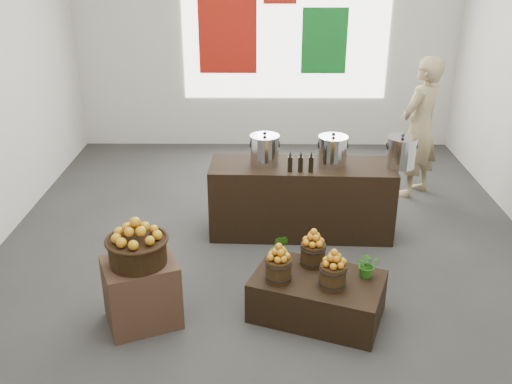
{
  "coord_description": "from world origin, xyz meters",
  "views": [
    {
      "loc": [
        -0.07,
        -5.56,
        3.14
      ],
      "look_at": [
        -0.12,
        -0.4,
        0.85
      ],
      "focal_mm": 40.0,
      "sensor_mm": 36.0,
      "label": 1
    }
  ],
  "objects_px": {
    "shopper": "(420,128)",
    "stock_pot_left": "(265,151)",
    "display_table": "(317,296)",
    "counter": "(301,199)",
    "stock_pot_right": "(401,153)",
    "wicker_basket": "(138,251)",
    "crate": "(142,293)",
    "stock_pot_center": "(333,152)"
  },
  "relations": [
    {
      "from": "stock_pot_left",
      "to": "shopper",
      "type": "distance_m",
      "value": 2.29
    },
    {
      "from": "counter",
      "to": "stock_pot_left",
      "type": "bearing_deg",
      "value": 180.0
    },
    {
      "from": "wicker_basket",
      "to": "counter",
      "type": "bearing_deg",
      "value": 48.99
    },
    {
      "from": "crate",
      "to": "wicker_basket",
      "type": "height_order",
      "value": "wicker_basket"
    },
    {
      "from": "wicker_basket",
      "to": "stock_pot_right",
      "type": "height_order",
      "value": "stock_pot_right"
    },
    {
      "from": "crate",
      "to": "stock_pot_center",
      "type": "height_order",
      "value": "stock_pot_center"
    },
    {
      "from": "crate",
      "to": "stock_pot_center",
      "type": "bearing_deg",
      "value": 43.18
    },
    {
      "from": "display_table",
      "to": "stock_pot_left",
      "type": "xyz_separation_m",
      "value": [
        -0.47,
        1.63,
        0.8
      ]
    },
    {
      "from": "stock_pot_right",
      "to": "crate",
      "type": "bearing_deg",
      "value": -146.71
    },
    {
      "from": "counter",
      "to": "shopper",
      "type": "bearing_deg",
      "value": 37.35
    },
    {
      "from": "stock_pot_left",
      "to": "stock_pot_right",
      "type": "bearing_deg",
      "value": -1.91
    },
    {
      "from": "display_table",
      "to": "stock_pot_center",
      "type": "height_order",
      "value": "stock_pot_center"
    },
    {
      "from": "shopper",
      "to": "stock_pot_left",
      "type": "bearing_deg",
      "value": -14.65
    },
    {
      "from": "stock_pot_left",
      "to": "stock_pot_center",
      "type": "height_order",
      "value": "same"
    },
    {
      "from": "counter",
      "to": "wicker_basket",
      "type": "bearing_deg",
      "value": -129.1
    },
    {
      "from": "display_table",
      "to": "stock_pot_right",
      "type": "bearing_deg",
      "value": 77.39
    },
    {
      "from": "stock_pot_left",
      "to": "shopper",
      "type": "relative_size",
      "value": 0.17
    },
    {
      "from": "crate",
      "to": "stock_pot_center",
      "type": "distance_m",
      "value": 2.61
    },
    {
      "from": "wicker_basket",
      "to": "shopper",
      "type": "height_order",
      "value": "shopper"
    },
    {
      "from": "crate",
      "to": "counter",
      "type": "height_order",
      "value": "counter"
    },
    {
      "from": "counter",
      "to": "stock_pot_center",
      "type": "height_order",
      "value": "stock_pot_center"
    },
    {
      "from": "stock_pot_center",
      "to": "shopper",
      "type": "height_order",
      "value": "shopper"
    },
    {
      "from": "display_table",
      "to": "stock_pot_right",
      "type": "xyz_separation_m",
      "value": [
        1.02,
        1.58,
        0.8
      ]
    },
    {
      "from": "stock_pot_left",
      "to": "stock_pot_right",
      "type": "relative_size",
      "value": 1.0
    },
    {
      "from": "crate",
      "to": "stock_pot_center",
      "type": "xyz_separation_m",
      "value": [
        1.83,
        1.72,
        0.7
      ]
    },
    {
      "from": "wicker_basket",
      "to": "stock_pot_center",
      "type": "height_order",
      "value": "stock_pot_center"
    },
    {
      "from": "wicker_basket",
      "to": "shopper",
      "type": "distance_m",
      "value": 4.21
    },
    {
      "from": "display_table",
      "to": "shopper",
      "type": "distance_m",
      "value": 3.22
    },
    {
      "from": "wicker_basket",
      "to": "counter",
      "type": "distance_m",
      "value": 2.31
    },
    {
      "from": "stock_pot_center",
      "to": "shopper",
      "type": "distance_m",
      "value": 1.69
    },
    {
      "from": "stock_pot_left",
      "to": "shopper",
      "type": "bearing_deg",
      "value": 29.04
    },
    {
      "from": "stock_pot_left",
      "to": "shopper",
      "type": "xyz_separation_m",
      "value": [
        2.0,
        1.11,
        -0.08
      ]
    },
    {
      "from": "stock_pot_right",
      "to": "shopper",
      "type": "height_order",
      "value": "shopper"
    },
    {
      "from": "wicker_basket",
      "to": "stock_pot_right",
      "type": "distance_m",
      "value": 3.1
    },
    {
      "from": "stock_pot_left",
      "to": "stock_pot_right",
      "type": "xyz_separation_m",
      "value": [
        1.5,
        -0.05,
        0.0
      ]
    },
    {
      "from": "wicker_basket",
      "to": "stock_pot_left",
      "type": "xyz_separation_m",
      "value": [
        1.08,
        1.74,
        0.28
      ]
    },
    {
      "from": "stock_pot_center",
      "to": "stock_pot_right",
      "type": "height_order",
      "value": "same"
    },
    {
      "from": "stock_pot_center",
      "to": "crate",
      "type": "bearing_deg",
      "value": -136.82
    },
    {
      "from": "crate",
      "to": "display_table",
      "type": "bearing_deg",
      "value": 4.29
    },
    {
      "from": "crate",
      "to": "counter",
      "type": "relative_size",
      "value": 0.3
    },
    {
      "from": "display_table",
      "to": "counter",
      "type": "height_order",
      "value": "counter"
    },
    {
      "from": "counter",
      "to": "stock_pot_right",
      "type": "height_order",
      "value": "stock_pot_right"
    }
  ]
}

